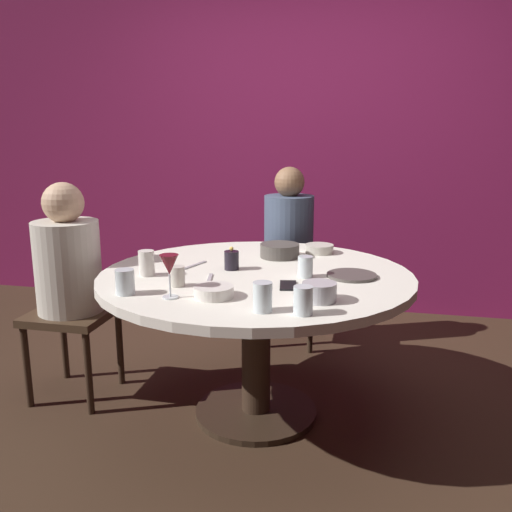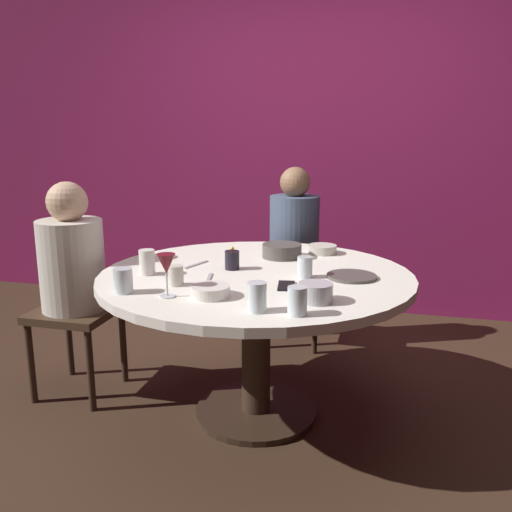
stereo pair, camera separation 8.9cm
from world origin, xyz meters
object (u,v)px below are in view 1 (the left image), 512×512
Objects in this scene: seated_diner_back at (289,236)px; cup_beside_wine at (147,263)px; wine_glass at (169,267)px; dinner_plate at (352,275)px; cup_near_candle at (125,282)px; seated_diner_left at (68,267)px; dining_table at (256,300)px; bowl_salad_center at (280,251)px; cup_by_left_diner at (263,297)px; bowl_small_white at (319,249)px; candle_holder at (232,260)px; cup_far_edge at (303,300)px; bowl_sauce_side at (214,292)px; cup_center_front at (177,276)px; cell_phone at (288,285)px; bowl_serving_large at (319,292)px; cup_by_right_diner at (305,267)px.

seated_diner_back is 9.96× the size of cup_beside_wine.
wine_glass is 0.85m from dinner_plate.
dinner_plate is 2.19× the size of cup_near_candle.
seated_diner_left is 1.39m from seated_diner_back.
dining_table is at bearing 61.33° from wine_glass.
dinner_plate is at bearing 24.42° from seated_diner_back.
bowl_salad_center is 0.88m from cup_by_left_diner.
bowl_small_white reaches higher than dining_table.
candle_holder is 0.71m from cup_far_edge.
dining_table is 13.13× the size of candle_holder.
bowl_small_white and bowl_sauce_side have the same top height.
bowl_sauce_side is 1.85× the size of cup_center_front.
cell_phone is 0.66m from cup_beside_wine.
cup_by_left_diner is (-0.19, -0.17, 0.02)m from bowl_serving_large.
candle_holder is 0.54× the size of bowl_salad_center.
bowl_sauce_side is at bearing 160.76° from cup_far_edge.
cup_center_front is at bearing 43.14° from cup_near_candle.
cup_center_front is (0.17, 0.16, -0.01)m from cup_near_candle.
candle_holder is at bearing 164.57° from dining_table.
dining_table is 7.14× the size of bowl_salad_center.
wine_glass is 1.26× the size of cell_phone.
cup_by_right_diner is at bearing 106.06° from bowl_serving_large.
dinner_plate is at bearing 0.79° from seated_diner_left.
cell_phone is 0.47m from cup_center_front.
cup_by_right_diner is 0.72m from cup_beside_wine.
dining_table is at bearing 132.05° from bowl_serving_large.
cup_far_edge is at bearing -0.29° from cup_by_left_diner.
cup_by_right_diner is (1.21, -0.03, 0.07)m from seated_diner_left.
wine_glass is at bearing -164.32° from bowl_sauce_side.
cup_by_right_diner is at bearing 41.45° from wine_glass.
wine_glass is (-0.25, -1.45, 0.14)m from seated_diner_back.
bowl_serving_large is at bearing 5.52° from bowl_sauce_side.
cup_by_left_diner is (1.12, -0.54, 0.08)m from seated_diner_left.
cup_by_right_diner reaches higher than bowl_small_white.
candle_holder reaches higher than cup_far_edge.
wine_glass is 1.68× the size of cup_far_edge.
dining_table is at bearing 118.34° from cup_far_edge.
candle_holder is 0.83× the size of bowl_serving_large.
bowl_sauce_side is 1.38× the size of cup_beside_wine.
seated_diner_left is 1.42m from dinner_plate.
wine_glass is 0.65m from cup_by_right_diner.
seated_diner_back reaches higher than bowl_sauce_side.
bowl_small_white is at bearing 88.65° from cup_by_right_diner.
cup_far_edge is (0.42, -0.58, 0.01)m from candle_holder.
seated_diner_left is 0.76m from cup_center_front.
dining_table is 0.46m from dinner_plate.
cup_by_right_diner is at bearing 10.08° from cup_beside_wine.
seated_diner_left is 6.42× the size of wine_glass.
seated_diner_left is 8.07× the size of cell_phone.
dinner_plate is 0.68m from bowl_sauce_side.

